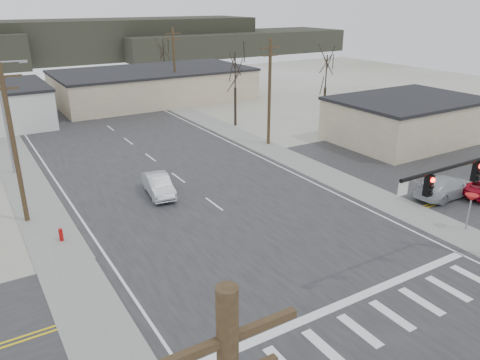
% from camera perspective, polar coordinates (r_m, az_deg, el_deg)
% --- Properties ---
extents(ground, '(140.00, 140.00, 0.00)m').
position_cam_1_polar(ground, '(26.61, 5.14, -9.03)').
color(ground, silver).
rests_on(ground, ground).
extents(main_road, '(18.00, 110.00, 0.05)m').
position_cam_1_polar(main_road, '(38.49, -8.16, 0.71)').
color(main_road, '#252527').
rests_on(main_road, ground).
extents(cross_road, '(90.00, 10.00, 0.04)m').
position_cam_1_polar(cross_road, '(26.60, 5.14, -8.99)').
color(cross_road, '#252527').
rests_on(cross_road, ground).
extents(parking_lot, '(18.00, 20.00, 0.03)m').
position_cam_1_polar(parking_lot, '(43.83, 21.84, 1.91)').
color(parking_lot, '#252527').
rests_on(parking_lot, ground).
extents(sidewalk_left, '(3.00, 90.00, 0.06)m').
position_cam_1_polar(sidewalk_left, '(40.70, -24.87, 0.04)').
color(sidewalk_left, gray).
rests_on(sidewalk_left, ground).
extents(sidewalk_right, '(3.00, 90.00, 0.06)m').
position_cam_1_polar(sidewalk_right, '(47.41, 1.19, 4.87)').
color(sidewalk_right, gray).
rests_on(sidewalk_right, ground).
extents(fire_hydrant, '(0.24, 0.24, 0.87)m').
position_cam_1_polar(fire_hydrant, '(29.54, -20.99, -6.23)').
color(fire_hydrant, '#A50C0C').
rests_on(fire_hydrant, ground).
extents(yield_sign, '(0.80, 0.80, 2.35)m').
position_cam_1_polar(yield_sign, '(31.53, 26.37, -2.11)').
color(yield_sign, gray).
rests_on(yield_sign, ground).
extents(building_right_far, '(26.30, 14.30, 4.30)m').
position_cam_1_polar(building_right_far, '(67.68, -10.45, 11.33)').
color(building_right_far, beige).
rests_on(building_right_far, ground).
extents(building_lot, '(14.30, 10.30, 4.30)m').
position_cam_1_polar(building_lot, '(49.84, 19.59, 6.99)').
color(building_lot, beige).
rests_on(building_lot, ground).
extents(upole_left_b, '(2.20, 0.30, 10.00)m').
position_cam_1_polar(upole_left_b, '(31.48, -25.90, 4.07)').
color(upole_left_b, '#4B3922').
rests_on(upole_left_b, ground).
extents(upole_right_a, '(2.20, 0.30, 10.00)m').
position_cam_1_polar(upole_right_a, '(45.08, 3.61, 10.76)').
color(upole_right_a, '#4B3922').
rests_on(upole_right_a, ground).
extents(upole_right_b, '(2.20, 0.30, 10.00)m').
position_cam_1_polar(upole_right_b, '(64.14, -8.00, 13.72)').
color(upole_right_b, '#4B3922').
rests_on(upole_right_b, ground).
extents(streetlight_main, '(2.40, 0.25, 9.00)m').
position_cam_1_polar(streetlight_main, '(41.27, -26.60, 7.41)').
color(streetlight_main, gray).
rests_on(streetlight_main, ground).
extents(tree_right_mid, '(3.74, 3.74, 8.33)m').
position_cam_1_polar(tree_right_mid, '(52.13, -0.59, 13.01)').
color(tree_right_mid, '#2E261C').
rests_on(tree_right_mid, ground).
extents(tree_right_far, '(3.52, 3.52, 7.84)m').
position_cam_1_polar(tree_right_far, '(76.43, -9.31, 15.09)').
color(tree_right_far, '#2E261C').
rests_on(tree_right_far, ground).
extents(tree_lot, '(3.52, 3.52, 7.84)m').
position_cam_1_polar(tree_lot, '(54.56, 10.46, 12.66)').
color(tree_lot, '#2E261C').
rests_on(tree_lot, ground).
extents(hill_center, '(80.00, 18.00, 9.00)m').
position_cam_1_polar(hill_center, '(118.25, -17.86, 15.94)').
color(hill_center, '#333026').
rests_on(hill_center, ground).
extents(hill_right, '(60.00, 18.00, 5.50)m').
position_cam_1_polar(hill_right, '(126.22, -0.89, 16.38)').
color(hill_right, '#333026').
rests_on(hill_right, ground).
extents(sedan_crossing, '(2.15, 4.64, 1.47)m').
position_cam_1_polar(sedan_crossing, '(34.36, -9.92, -0.60)').
color(sedan_crossing, '#ABB0B7').
rests_on(sedan_crossing, main_road).
extents(car_far_a, '(3.21, 5.61, 1.53)m').
position_cam_1_polar(car_far_a, '(70.51, -16.36, 10.11)').
color(car_far_a, black).
rests_on(car_far_a, main_road).
extents(car_far_b, '(1.73, 3.68, 1.22)m').
position_cam_1_polar(car_far_b, '(80.49, -24.40, 10.27)').
color(car_far_b, black).
rests_on(car_far_b, main_road).
extents(car_parked_dark_a, '(4.74, 2.29, 1.56)m').
position_cam_1_polar(car_parked_dark_a, '(46.77, 17.70, 4.62)').
color(car_parked_dark_a, black).
rests_on(car_parked_dark_a, parking_lot).
extents(car_parked_silver, '(5.31, 2.16, 1.54)m').
position_cam_1_polar(car_parked_silver, '(36.59, 23.82, -0.75)').
color(car_parked_silver, '#A6AAB0').
rests_on(car_parked_silver, parking_lot).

